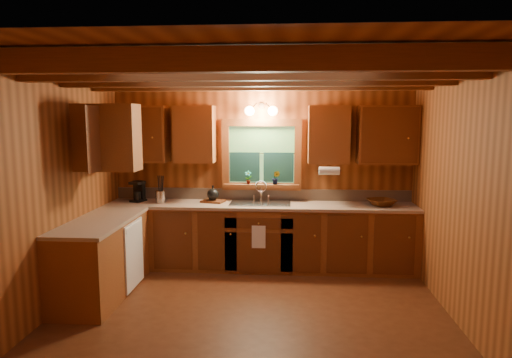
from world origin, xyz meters
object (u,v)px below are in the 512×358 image
at_px(sink, 260,207).
at_px(coffee_maker, 138,191).
at_px(wicker_basket, 381,202).
at_px(cutting_board, 213,201).

bearing_deg(sink, coffee_maker, 178.27).
relative_size(coffee_maker, wicker_basket, 0.79).
relative_size(sink, coffee_maker, 2.87).
height_order(sink, cutting_board, sink).
relative_size(coffee_maker, cutting_board, 0.94).
bearing_deg(sink, wicker_basket, -1.09).
height_order(cutting_board, wicker_basket, wicker_basket).
xyz_separation_m(cutting_board, wicker_basket, (2.29, -0.09, 0.03)).
relative_size(sink, wicker_basket, 2.26).
xyz_separation_m(coffee_maker, wicker_basket, (3.35, -0.08, -0.10)).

